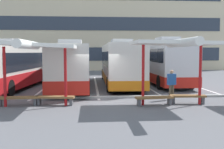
% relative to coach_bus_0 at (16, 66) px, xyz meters
% --- Properties ---
extents(ground_plane, '(160.00, 160.00, 0.00)m').
position_rel_coach_bus_0_xyz_m(ground_plane, '(5.91, -5.45, -1.58)').
color(ground_plane, slate).
extents(terminal_building, '(40.16, 10.64, 19.92)m').
position_rel_coach_bus_0_xyz_m(terminal_building, '(5.95, 23.88, 7.02)').
color(terminal_building, beige).
rests_on(terminal_building, ground).
extents(coach_bus_0, '(3.71, 12.13, 3.48)m').
position_rel_coach_bus_0_xyz_m(coach_bus_0, '(0.00, 0.00, 0.00)').
color(coach_bus_0, silver).
rests_on(coach_bus_0, ground).
extents(coach_bus_1, '(2.63, 11.42, 3.44)m').
position_rel_coach_bus_0_xyz_m(coach_bus_1, '(4.12, -0.38, -0.00)').
color(coach_bus_1, silver).
rests_on(coach_bus_1, ground).
extents(coach_bus_2, '(2.64, 12.17, 3.56)m').
position_rel_coach_bus_0_xyz_m(coach_bus_2, '(7.82, 1.37, 0.09)').
color(coach_bus_2, silver).
rests_on(coach_bus_2, ground).
extents(coach_bus_3, '(2.55, 10.43, 3.76)m').
position_rel_coach_bus_0_xyz_m(coach_bus_3, '(11.45, 1.62, 0.18)').
color(coach_bus_3, silver).
rests_on(coach_bus_3, ground).
extents(lane_stripe_1, '(0.16, 14.00, 0.01)m').
position_rel_coach_bus_0_xyz_m(lane_stripe_1, '(2.13, 0.95, -1.58)').
color(lane_stripe_1, white).
rests_on(lane_stripe_1, ground).
extents(lane_stripe_2, '(0.16, 14.00, 0.01)m').
position_rel_coach_bus_0_xyz_m(lane_stripe_2, '(5.91, 0.95, -1.58)').
color(lane_stripe_2, white).
rests_on(lane_stripe_2, ground).
extents(lane_stripe_3, '(0.16, 14.00, 0.01)m').
position_rel_coach_bus_0_xyz_m(lane_stripe_3, '(9.69, 0.95, -1.58)').
color(lane_stripe_3, white).
rests_on(lane_stripe_3, ground).
extents(lane_stripe_4, '(0.16, 14.00, 0.01)m').
position_rel_coach_bus_0_xyz_m(lane_stripe_4, '(13.47, 0.95, -1.58)').
color(lane_stripe_4, white).
rests_on(lane_stripe_4, ground).
extents(waiting_shelter_1, '(3.87, 4.83, 3.12)m').
position_rel_coach_bus_0_xyz_m(waiting_shelter_1, '(2.81, -7.77, 1.29)').
color(waiting_shelter_1, red).
rests_on(waiting_shelter_1, ground).
extents(bench_1, '(1.97, 0.55, 0.45)m').
position_rel_coach_bus_0_xyz_m(bench_1, '(1.91, -7.30, -1.24)').
color(bench_1, brown).
rests_on(bench_1, ground).
extents(bench_2, '(1.94, 0.67, 0.45)m').
position_rel_coach_bus_0_xyz_m(bench_2, '(3.71, -7.30, -1.24)').
color(bench_2, brown).
rests_on(bench_2, ground).
extents(waiting_shelter_2, '(3.88, 5.05, 3.19)m').
position_rel_coach_bus_0_xyz_m(waiting_shelter_2, '(9.46, -7.94, 1.39)').
color(waiting_shelter_2, red).
rests_on(waiting_shelter_2, ground).
extents(bench_3, '(1.90, 0.61, 0.45)m').
position_rel_coach_bus_0_xyz_m(bench_3, '(8.56, -7.81, -1.24)').
color(bench_3, brown).
rests_on(bench_3, ground).
extents(bench_4, '(1.81, 0.63, 0.45)m').
position_rel_coach_bus_0_xyz_m(bench_4, '(10.36, -7.48, -1.24)').
color(bench_4, brown).
rests_on(bench_4, ground).
extents(platform_kerb, '(44.00, 0.24, 0.12)m').
position_rel_coach_bus_0_xyz_m(platform_kerb, '(5.91, -5.44, -1.52)').
color(platform_kerb, '#ADADA8').
rests_on(platform_kerb, ground).
extents(waiting_passenger_3, '(0.52, 0.37, 1.64)m').
position_rel_coach_bus_0_xyz_m(waiting_passenger_3, '(9.91, -6.12, -0.64)').
color(waiting_passenger_3, brown).
rests_on(waiting_passenger_3, ground).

